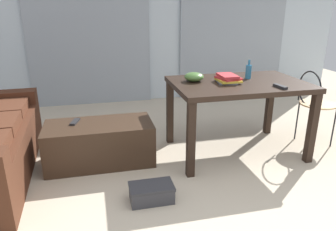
% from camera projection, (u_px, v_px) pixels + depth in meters
% --- Properties ---
extents(ground_plane, '(8.89, 8.89, 0.00)m').
position_uv_depth(ground_plane, '(210.00, 153.00, 3.40)').
color(ground_plane, beige).
extents(wall_back, '(6.12, 0.10, 2.47)m').
position_uv_depth(wall_back, '(164.00, 23.00, 5.06)').
color(wall_back, silver).
rests_on(wall_back, ground).
extents(curtains, '(4.18, 0.03, 2.16)m').
position_uv_depth(curtains, '(165.00, 33.00, 5.04)').
color(curtains, '#99A3AD').
rests_on(curtains, ground).
extents(coffee_table, '(1.04, 0.51, 0.41)m').
position_uv_depth(coffee_table, '(100.00, 143.00, 3.15)').
color(coffee_table, '#382619').
rests_on(coffee_table, ground).
extents(craft_table, '(1.34, 0.90, 0.77)m').
position_uv_depth(craft_table, '(238.00, 91.00, 3.24)').
color(craft_table, black).
rests_on(craft_table, ground).
extents(wire_chair, '(0.39, 0.39, 0.84)m').
position_uv_depth(wire_chair, '(314.00, 99.00, 3.48)').
color(wire_chair, tan).
rests_on(wire_chair, ground).
extents(bottle_near, '(0.06, 0.06, 0.20)m').
position_uv_depth(bottle_near, '(248.00, 71.00, 3.32)').
color(bottle_near, teal).
rests_on(bottle_near, craft_table).
extents(bowl, '(0.20, 0.20, 0.09)m').
position_uv_depth(bowl, '(194.00, 77.00, 3.21)').
color(bowl, '#477033').
rests_on(bowl, craft_table).
extents(book_stack, '(0.25, 0.26, 0.08)m').
position_uv_depth(book_stack, '(228.00, 79.00, 3.16)').
color(book_stack, '#4C4C51').
rests_on(book_stack, craft_table).
extents(tv_remote_on_table, '(0.06, 0.16, 0.03)m').
position_uv_depth(tv_remote_on_table, '(280.00, 87.00, 2.97)').
color(tv_remote_on_table, '#232326').
rests_on(tv_remote_on_table, craft_table).
extents(tv_remote_primary, '(0.10, 0.18, 0.02)m').
position_uv_depth(tv_remote_primary, '(75.00, 122.00, 3.11)').
color(tv_remote_primary, '#232326').
rests_on(tv_remote_primary, coffee_table).
extents(shoebox, '(0.36, 0.21, 0.14)m').
position_uv_depth(shoebox, '(152.00, 193.00, 2.56)').
color(shoebox, '#38383D').
rests_on(shoebox, ground).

